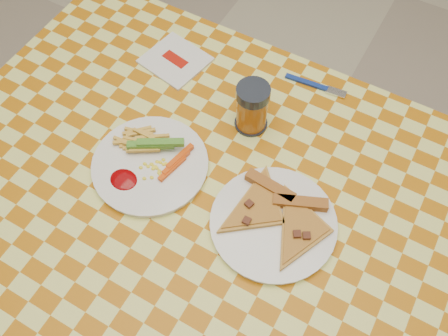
{
  "coord_description": "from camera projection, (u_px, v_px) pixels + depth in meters",
  "views": [
    {
      "loc": [
        0.23,
        -0.41,
        1.66
      ],
      "look_at": [
        -0.03,
        0.06,
        0.78
      ],
      "focal_mm": 40.0,
      "sensor_mm": 36.0,
      "label": 1
    }
  ],
  "objects": [
    {
      "name": "pizza_slices",
      "position": [
        278.0,
        215.0,
        0.97
      ],
      "size": [
        0.27,
        0.24,
        0.02
      ],
      "color": "gold",
      "rests_on": "plate_right"
    },
    {
      "name": "table",
      "position": [
        222.0,
        216.0,
        1.08
      ],
      "size": [
        1.28,
        0.88,
        0.76
      ],
      "color": "silver",
      "rests_on": "ground"
    },
    {
      "name": "drink_glass",
      "position": [
        252.0,
        108.0,
        1.06
      ],
      "size": [
        0.07,
        0.07,
        0.12
      ],
      "color": "black",
      "rests_on": "table"
    },
    {
      "name": "ground",
      "position": [
        222.0,
        306.0,
        1.66
      ],
      "size": [
        8.0,
        8.0,
        0.0
      ],
      "primitive_type": "plane",
      "color": "beige",
      "rests_on": "ground"
    },
    {
      "name": "napkin",
      "position": [
        175.0,
        60.0,
        1.21
      ],
      "size": [
        0.16,
        0.15,
        0.01
      ],
      "rotation": [
        0.0,
        0.0,
        -0.19
      ],
      "color": "white",
      "rests_on": "table"
    },
    {
      "name": "fork",
      "position": [
        316.0,
        85.0,
        1.17
      ],
      "size": [
        0.15,
        0.03,
        0.01
      ],
      "rotation": [
        0.0,
        0.0,
        0.09
      ],
      "color": "navy",
      "rests_on": "table"
    },
    {
      "name": "plate_left",
      "position": [
        150.0,
        165.0,
        1.05
      ],
      "size": [
        0.27,
        0.27,
        0.01
      ],
      "primitive_type": "cylinder",
      "rotation": [
        0.0,
        0.0,
        0.12
      ],
      "color": "white",
      "rests_on": "table"
    },
    {
      "name": "plate_right",
      "position": [
        273.0,
        224.0,
        0.98
      ],
      "size": [
        0.27,
        0.27,
        0.01
      ],
      "primitive_type": "cylinder",
      "rotation": [
        0.0,
        0.0,
        -0.09
      ],
      "color": "white",
      "rests_on": "table"
    },
    {
      "name": "fries_veggies",
      "position": [
        150.0,
        154.0,
        1.04
      ],
      "size": [
        0.18,
        0.16,
        0.04
      ],
      "color": "#DAC745",
      "rests_on": "plate_left"
    }
  ]
}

